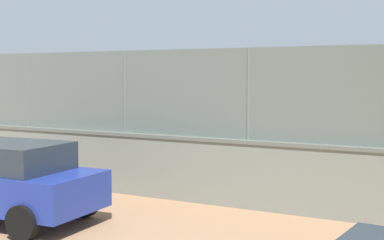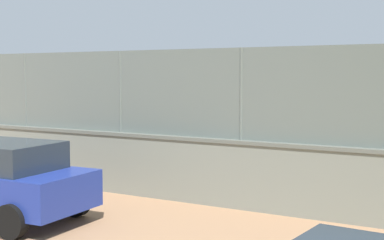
% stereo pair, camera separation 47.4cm
% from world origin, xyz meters
% --- Properties ---
extents(ground_plane, '(260.00, 260.00, 0.00)m').
position_xyz_m(ground_plane, '(0.00, 0.00, 0.00)').
color(ground_plane, tan).
extents(perimeter_wall, '(29.10, 1.37, 1.46)m').
position_xyz_m(perimeter_wall, '(0.63, 11.38, 0.74)').
color(perimeter_wall, gray).
rests_on(perimeter_wall, ground_plane).
extents(fence_panel_on_wall, '(28.58, 1.00, 1.93)m').
position_xyz_m(fence_panel_on_wall, '(0.63, 11.38, 2.43)').
color(fence_panel_on_wall, slate).
rests_on(fence_panel_on_wall, perimeter_wall).
extents(player_foreground_swinging, '(0.71, 1.13, 1.60)m').
position_xyz_m(player_foreground_swinging, '(0.16, 5.56, 0.94)').
color(player_foreground_swinging, navy).
rests_on(player_foreground_swinging, ground_plane).
extents(player_at_service_line, '(0.83, 1.13, 1.67)m').
position_xyz_m(player_at_service_line, '(-4.21, 7.27, 0.99)').
color(player_at_service_line, '#591919').
rests_on(player_at_service_line, ground_plane).
extents(player_crossing_court, '(0.97, 0.84, 1.49)m').
position_xyz_m(player_crossing_court, '(0.81, 0.61, 0.87)').
color(player_crossing_court, navy).
rests_on(player_crossing_court, ground_plane).
extents(sports_ball, '(0.18, 0.18, 0.18)m').
position_xyz_m(sports_ball, '(-0.48, 7.68, 0.90)').
color(sports_ball, '#3399D8').
extents(spare_ball_by_wall, '(0.19, 0.19, 0.19)m').
position_xyz_m(spare_ball_by_wall, '(2.84, 10.37, 0.09)').
color(spare_ball_by_wall, orange).
rests_on(spare_ball_by_wall, ground_plane).
extents(courtside_bench, '(1.61, 0.43, 0.87)m').
position_xyz_m(courtside_bench, '(-1.47, 9.89, 0.46)').
color(courtside_bench, brown).
rests_on(courtside_bench, ground_plane).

